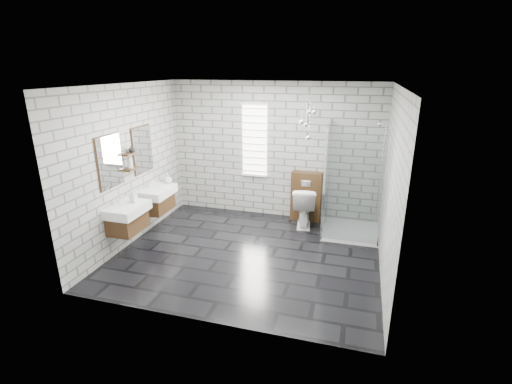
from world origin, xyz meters
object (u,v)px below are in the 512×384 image
at_px(shower_enclosure, 346,209).
at_px(cistern_panel, 306,196).
at_px(toilet, 304,206).
at_px(vanity_left, 125,210).
at_px(vanity_right, 155,193).

bearing_deg(shower_enclosure, cistern_panel, 147.34).
xyz_separation_m(shower_enclosure, toilet, (-0.81, 0.27, -0.11)).
xyz_separation_m(cistern_panel, toilet, (0.00, -0.25, -0.11)).
distance_m(vanity_left, shower_enclosure, 3.81).
height_order(vanity_right, shower_enclosure, shower_enclosure).
bearing_deg(vanity_right, shower_enclosure, 12.68).
distance_m(vanity_right, cistern_panel, 2.91).
xyz_separation_m(vanity_left, toilet, (2.60, 1.95, -0.37)).
bearing_deg(cistern_panel, toilet, -90.00).
height_order(vanity_left, shower_enclosure, shower_enclosure).
relative_size(vanity_right, toilet, 2.02).
relative_size(vanity_right, cistern_panel, 1.57).
relative_size(vanity_left, shower_enclosure, 0.77).
bearing_deg(vanity_left, cistern_panel, 40.26).
bearing_deg(vanity_right, vanity_left, -90.00).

